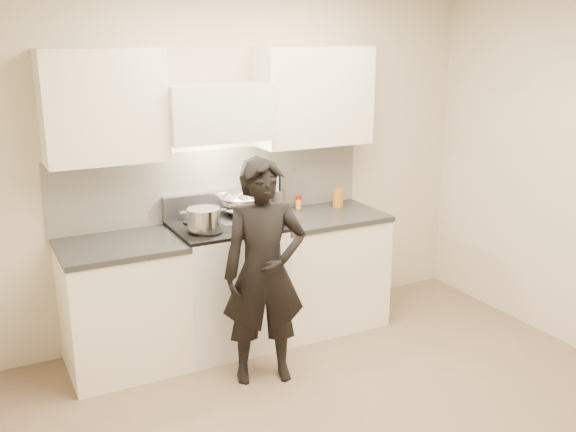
{
  "coord_description": "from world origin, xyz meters",
  "views": [
    {
      "loc": [
        -1.97,
        -2.78,
        2.27
      ],
      "look_at": [
        0.02,
        1.05,
        1.06
      ],
      "focal_mm": 40.0,
      "sensor_mm": 36.0,
      "label": 1
    }
  ],
  "objects_px": {
    "stove": "(227,284)",
    "utensil_crock": "(277,199)",
    "person": "(264,272)",
    "wok": "(242,202)",
    "counter_right": "(322,268)"
  },
  "relations": [
    {
      "from": "counter_right",
      "to": "person",
      "type": "distance_m",
      "value": 1.05
    },
    {
      "from": "stove",
      "to": "person",
      "type": "bearing_deg",
      "value": -87.51
    },
    {
      "from": "stove",
      "to": "utensil_crock",
      "type": "bearing_deg",
      "value": 23.41
    },
    {
      "from": "person",
      "to": "wok",
      "type": "bearing_deg",
      "value": 92.96
    },
    {
      "from": "person",
      "to": "stove",
      "type": "bearing_deg",
      "value": 108.47
    },
    {
      "from": "stove",
      "to": "person",
      "type": "height_order",
      "value": "person"
    },
    {
      "from": "wok",
      "to": "person",
      "type": "bearing_deg",
      "value": -103.02
    },
    {
      "from": "counter_right",
      "to": "wok",
      "type": "bearing_deg",
      "value": 167.09
    },
    {
      "from": "stove",
      "to": "wok",
      "type": "xyz_separation_m",
      "value": [
        0.2,
        0.14,
        0.58
      ]
    },
    {
      "from": "wok",
      "to": "utensil_crock",
      "type": "distance_m",
      "value": 0.36
    },
    {
      "from": "counter_right",
      "to": "person",
      "type": "xyz_separation_m",
      "value": [
        -0.8,
        -0.6,
        0.31
      ]
    },
    {
      "from": "utensil_crock",
      "to": "person",
      "type": "relative_size",
      "value": 0.21
    },
    {
      "from": "utensil_crock",
      "to": "counter_right",
      "type": "bearing_deg",
      "value": -39.59
    },
    {
      "from": "stove",
      "to": "utensil_crock",
      "type": "distance_m",
      "value": 0.81
    },
    {
      "from": "utensil_crock",
      "to": "person",
      "type": "distance_m",
      "value": 1.02
    }
  ]
}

